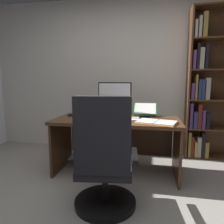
# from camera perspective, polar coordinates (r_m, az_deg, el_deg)

# --- Properties ---
(ground_plane) EXTENTS (7.10, 7.10, 0.00)m
(ground_plane) POSITION_cam_1_polar(r_m,az_deg,el_deg) (2.01, -4.44, -28.25)
(ground_plane) COLOR gray
(wall_back) EXTENTS (5.33, 0.12, 2.55)m
(wall_back) POSITION_cam_1_polar(r_m,az_deg,el_deg) (3.62, 3.78, 9.79)
(wall_back) COLOR beige
(wall_back) RESTS_ON ground
(desk) EXTENTS (1.59, 0.72, 0.72)m
(desk) POSITION_cam_1_polar(r_m,az_deg,el_deg) (2.76, 1.46, -5.63)
(desk) COLOR #4C2D19
(desk) RESTS_ON ground
(bookshelf) EXTENTS (0.95, 0.29, 2.27)m
(bookshelf) POSITION_cam_1_polar(r_m,az_deg,el_deg) (3.50, 25.64, 5.35)
(bookshelf) COLOR #4C2D19
(bookshelf) RESTS_ON ground
(office_chair) EXTENTS (0.65, 0.60, 1.08)m
(office_chair) POSITION_cam_1_polar(r_m,az_deg,el_deg) (1.93, -2.21, -14.11)
(office_chair) COLOR black
(office_chair) RESTS_ON ground
(monitor) EXTENTS (0.46, 0.16, 0.46)m
(monitor) POSITION_cam_1_polar(r_m,az_deg,el_deg) (2.85, 0.75, 3.60)
(monitor) COLOR black
(monitor) RESTS_ON desk
(laptop) EXTENTS (0.33, 0.33, 0.24)m
(laptop) POSITION_cam_1_polar(r_m,az_deg,el_deg) (2.99, -7.95, 0.26)
(laptop) COLOR black
(laptop) RESTS_ON desk
(keyboard) EXTENTS (0.42, 0.15, 0.02)m
(keyboard) POSITION_cam_1_polar(r_m,az_deg,el_deg) (2.52, -0.68, -2.15)
(keyboard) COLOR black
(keyboard) RESTS_ON desk
(computer_mouse) EXTENTS (0.06, 0.10, 0.04)m
(computer_mouse) POSITION_cam_1_polar(r_m,az_deg,el_deg) (2.59, -7.20, -1.73)
(computer_mouse) COLOR black
(computer_mouse) RESTS_ON desk
(reading_stand_with_book) EXTENTS (0.31, 0.27, 0.17)m
(reading_stand_with_book) POSITION_cam_1_polar(r_m,az_deg,el_deg) (2.89, 9.17, 0.57)
(reading_stand_with_book) COLOR black
(reading_stand_with_book) RESTS_ON desk
(open_binder) EXTENTS (0.51, 0.40, 0.02)m
(open_binder) POSITION_cam_1_polar(r_m,az_deg,el_deg) (2.43, 12.18, -2.78)
(open_binder) COLOR orange
(open_binder) RESTS_ON desk
(notepad) EXTENTS (0.17, 0.22, 0.01)m
(notepad) POSITION_cam_1_polar(r_m,az_deg,el_deg) (2.65, 5.92, -1.82)
(notepad) COLOR silver
(notepad) RESTS_ON desk
(pen) EXTENTS (0.14, 0.01, 0.01)m
(pen) POSITION_cam_1_polar(r_m,az_deg,el_deg) (2.65, 6.35, -1.64)
(pen) COLOR black
(pen) RESTS_ON notepad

